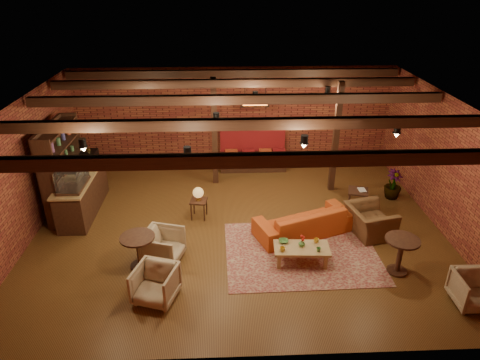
{
  "coord_description": "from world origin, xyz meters",
  "views": [
    {
      "loc": [
        -0.36,
        -9.12,
        5.85
      ],
      "look_at": [
        0.04,
        0.2,
        1.24
      ],
      "focal_mm": 32.0,
      "sensor_mm": 36.0,
      "label": 1
    }
  ],
  "objects_px": {
    "round_table_left": "(138,246)",
    "armchair_right": "(370,217)",
    "side_table_lamp": "(198,195)",
    "sofa": "(304,221)",
    "coffee_table": "(301,249)",
    "side_table_book": "(358,192)",
    "plant_tall": "(398,157)",
    "armchair_far": "(475,289)",
    "armchair_a": "(163,245)",
    "round_table_right": "(401,250)",
    "armchair_b": "(155,282)"
  },
  "relations": [
    {
      "from": "side_table_lamp",
      "to": "armchair_a",
      "type": "relative_size",
      "value": 1.07
    },
    {
      "from": "side_table_lamp",
      "to": "sofa",
      "type": "bearing_deg",
      "value": -17.9
    },
    {
      "from": "coffee_table",
      "to": "armchair_a",
      "type": "distance_m",
      "value": 3.04
    },
    {
      "from": "armchair_a",
      "to": "armchair_right",
      "type": "height_order",
      "value": "armchair_right"
    },
    {
      "from": "armchair_b",
      "to": "armchair_far",
      "type": "xyz_separation_m",
      "value": [
        6.13,
        -0.41,
        -0.02
      ]
    },
    {
      "from": "side_table_lamp",
      "to": "armchair_far",
      "type": "distance_m",
      "value": 6.44
    },
    {
      "from": "side_table_lamp",
      "to": "round_table_left",
      "type": "relative_size",
      "value": 1.13
    },
    {
      "from": "armchair_right",
      "to": "round_table_right",
      "type": "bearing_deg",
      "value": 173.61
    },
    {
      "from": "armchair_right",
      "to": "side_table_lamp",
      "type": "bearing_deg",
      "value": 64.95
    },
    {
      "from": "armchair_right",
      "to": "plant_tall",
      "type": "bearing_deg",
      "value": -47.03
    },
    {
      "from": "sofa",
      "to": "side_table_lamp",
      "type": "distance_m",
      "value": 2.74
    },
    {
      "from": "sofa",
      "to": "round_table_left",
      "type": "distance_m",
      "value": 3.97
    },
    {
      "from": "sofa",
      "to": "coffee_table",
      "type": "relative_size",
      "value": 1.94
    },
    {
      "from": "armchair_b",
      "to": "plant_tall",
      "type": "bearing_deg",
      "value": 49.98
    },
    {
      "from": "sofa",
      "to": "coffee_table",
      "type": "height_order",
      "value": "sofa"
    },
    {
      "from": "sofa",
      "to": "armchair_right",
      "type": "xyz_separation_m",
      "value": [
        1.6,
        -0.1,
        0.13
      ]
    },
    {
      "from": "side_table_book",
      "to": "plant_tall",
      "type": "xyz_separation_m",
      "value": [
        1.18,
        0.6,
        0.74
      ]
    },
    {
      "from": "coffee_table",
      "to": "side_table_book",
      "type": "height_order",
      "value": "coffee_table"
    },
    {
      "from": "armchair_right",
      "to": "round_table_right",
      "type": "xyz_separation_m",
      "value": [
        0.16,
        -1.5,
        0.08
      ]
    },
    {
      "from": "round_table_left",
      "to": "side_table_book",
      "type": "relative_size",
      "value": 1.21
    },
    {
      "from": "armchair_far",
      "to": "plant_tall",
      "type": "bearing_deg",
      "value": 90.97
    },
    {
      "from": "side_table_lamp",
      "to": "side_table_book",
      "type": "height_order",
      "value": "side_table_lamp"
    },
    {
      "from": "round_table_left",
      "to": "armchair_b",
      "type": "bearing_deg",
      "value": -64.84
    },
    {
      "from": "sofa",
      "to": "plant_tall",
      "type": "bearing_deg",
      "value": -170.21
    },
    {
      "from": "armchair_b",
      "to": "coffee_table",
      "type": "bearing_deg",
      "value": 36.22
    },
    {
      "from": "armchair_b",
      "to": "armchair_right",
      "type": "bearing_deg",
      "value": 40.87
    },
    {
      "from": "coffee_table",
      "to": "sofa",
      "type": "bearing_deg",
      "value": 77.09
    },
    {
      "from": "armchair_b",
      "to": "round_table_right",
      "type": "bearing_deg",
      "value": 24.48
    },
    {
      "from": "side_table_lamp",
      "to": "armchair_b",
      "type": "height_order",
      "value": "side_table_lamp"
    },
    {
      "from": "armchair_right",
      "to": "round_table_right",
      "type": "height_order",
      "value": "armchair_right"
    },
    {
      "from": "side_table_lamp",
      "to": "plant_tall",
      "type": "distance_m",
      "value": 5.52
    },
    {
      "from": "side_table_lamp",
      "to": "armchair_far",
      "type": "xyz_separation_m",
      "value": [
        5.42,
        -3.47,
        -0.29
      ]
    },
    {
      "from": "round_table_left",
      "to": "armchair_a",
      "type": "height_order",
      "value": "armchair_a"
    },
    {
      "from": "armchair_far",
      "to": "sofa",
      "type": "bearing_deg",
      "value": 138.03
    },
    {
      "from": "round_table_left",
      "to": "round_table_right",
      "type": "height_order",
      "value": "round_table_right"
    },
    {
      "from": "armchair_a",
      "to": "round_table_right",
      "type": "distance_m",
      "value": 5.1
    },
    {
      "from": "round_table_left",
      "to": "armchair_b",
      "type": "xyz_separation_m",
      "value": [
        0.49,
        -1.04,
        -0.12
      ]
    },
    {
      "from": "round_table_left",
      "to": "armchair_right",
      "type": "bearing_deg",
      "value": 11.31
    },
    {
      "from": "side_table_lamp",
      "to": "armchair_right",
      "type": "relative_size",
      "value": 0.8
    },
    {
      "from": "armchair_right",
      "to": "round_table_left",
      "type": "bearing_deg",
      "value": 88.82
    },
    {
      "from": "round_table_left",
      "to": "side_table_lamp",
      "type": "bearing_deg",
      "value": 59.2
    },
    {
      "from": "sofa",
      "to": "plant_tall",
      "type": "distance_m",
      "value": 3.42
    },
    {
      "from": "armchair_b",
      "to": "armchair_right",
      "type": "height_order",
      "value": "armchair_right"
    },
    {
      "from": "sofa",
      "to": "armchair_far",
      "type": "xyz_separation_m",
      "value": [
        2.82,
        -2.63,
        0.03
      ]
    },
    {
      "from": "armchair_a",
      "to": "armchair_far",
      "type": "height_order",
      "value": "armchair_a"
    },
    {
      "from": "round_table_left",
      "to": "armchair_a",
      "type": "bearing_deg",
      "value": 22.82
    },
    {
      "from": "coffee_table",
      "to": "armchair_far",
      "type": "height_order",
      "value": "armchair_far"
    },
    {
      "from": "sofa",
      "to": "side_table_book",
      "type": "height_order",
      "value": "sofa"
    },
    {
      "from": "armchair_b",
      "to": "round_table_right",
      "type": "height_order",
      "value": "round_table_right"
    },
    {
      "from": "sofa",
      "to": "round_table_left",
      "type": "bearing_deg",
      "value": -3.92
    }
  ]
}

